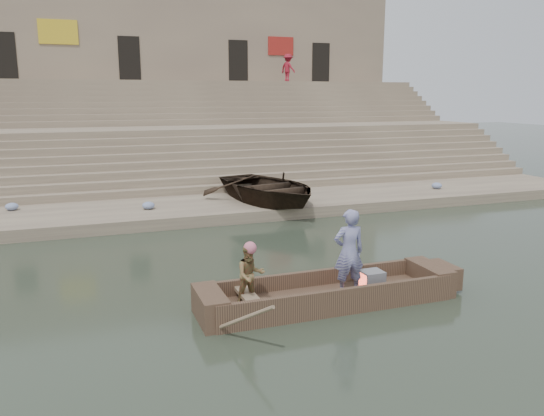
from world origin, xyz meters
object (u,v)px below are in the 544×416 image
standing_man (349,252)px  rowing_man (250,275)px  television (372,280)px  beached_rowboat (268,187)px  main_rowboat (328,299)px  pedestrian (288,68)px

standing_man → rowing_man: size_ratio=1.48×
television → beached_rowboat: size_ratio=0.09×
main_rowboat → rowing_man: size_ratio=4.01×
pedestrian → television: bearing=140.3°
standing_man → main_rowboat: bearing=-8.1°
main_rowboat → standing_man: size_ratio=2.71×
main_rowboat → rowing_man: rowing_man is taller
television → standing_man: bearing=-171.5°
rowing_man → beached_rowboat: bearing=67.7°
television → beached_rowboat: 9.10m
rowing_man → television: 2.79m
rowing_man → television: rowing_man is taller
beached_rowboat → television: bearing=-107.5°
main_rowboat → television: bearing=-0.0°
rowing_man → pedestrian: 26.40m
rowing_man → pedestrian: size_ratio=0.70×
main_rowboat → television: 1.09m
television → beached_rowboat: beached_rowboat is taller
main_rowboat → pedestrian: pedestrian is taller
main_rowboat → beached_rowboat: bearing=78.5°
television → pedestrian: bearing=72.8°
beached_rowboat → rowing_man: bearing=-124.0°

